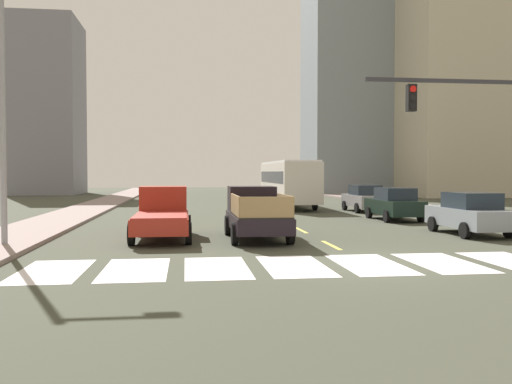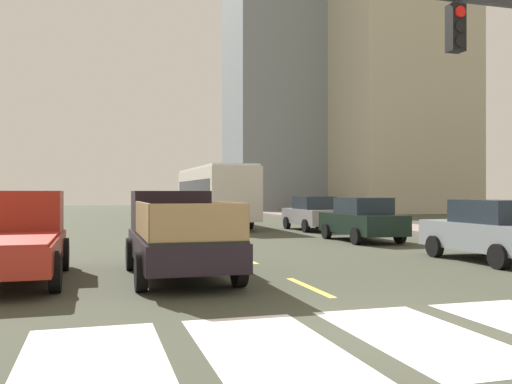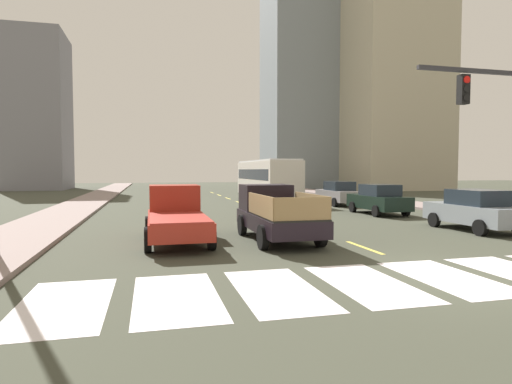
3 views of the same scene
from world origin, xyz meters
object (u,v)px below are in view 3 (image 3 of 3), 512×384
sedan_near_left (339,193)px  sedan_near_right (475,210)px  city_bus (267,177)px  pickup_dark (176,215)px  sedan_far (378,199)px  pickup_stakebed (274,213)px

sedan_near_left → sedan_near_right: bearing=-92.6°
city_bus → sedan_near_right: (4.10, -17.91, -1.09)m
sedan_near_left → sedan_near_right: same height
pickup_dark → sedan_near_right: 12.30m
sedan_near_left → sedan_far: (-0.52, -6.40, 0.00)m
sedan_near_left → sedan_near_right: (-0.04, -13.32, 0.00)m
pickup_dark → sedan_far: size_ratio=1.18×
sedan_near_left → sedan_near_right: 13.32m
pickup_stakebed → sedan_near_left: bearing=56.9°
pickup_dark → city_bus: 19.34m
sedan_near_right → sedan_far: bearing=93.6°
city_bus → sedan_near_right: bearing=-78.1°
sedan_far → sedan_near_right: bearing=-88.7°
pickup_dark → sedan_near_left: bearing=45.1°
sedan_near_right → city_bus: bearing=102.5°
pickup_stakebed → pickup_dark: bearing=173.4°
pickup_dark → pickup_stakebed: bearing=-8.1°
city_bus → sedan_near_right: size_ratio=2.45×
sedan_far → sedan_near_right: size_ratio=1.00×
city_bus → sedan_near_right: 18.41m
pickup_dark → sedan_near_right: (12.30, -0.43, -0.06)m
pickup_dark → sedan_near_left: 17.84m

